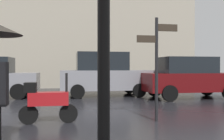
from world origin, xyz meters
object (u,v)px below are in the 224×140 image
Objects in this scene: street_signpost at (157,58)px; parked_car_left at (104,74)px; parked_car_distant at (189,77)px; parked_scooter at (47,101)px.

parked_car_left is at bearing 94.47° from street_signpost.
street_signpost reaches higher than parked_car_distant.
street_signpost reaches higher than parked_car_left.
parked_car_distant is 5.27m from street_signpost.
parked_scooter is 0.53× the size of street_signpost.
parked_car_left is 3.92m from parked_car_distant.
parked_scooter is 2.95m from street_signpost.
street_signpost reaches higher than parked_scooter.
street_signpost is at bearing -9.29° from parked_scooter.
parked_scooter is 0.33× the size of parked_car_left.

